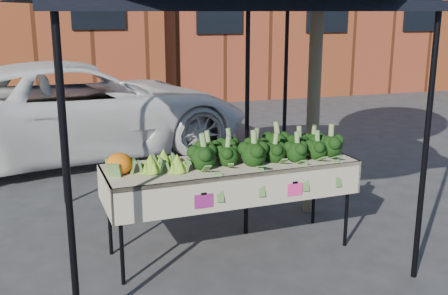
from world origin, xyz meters
TOP-DOWN VIEW (x-y plane):
  - ground at (0.00, 0.00)m, footprint 90.00×90.00m
  - table at (-0.01, -0.02)m, footprint 2.44×0.93m
  - canopy at (-0.07, 0.40)m, footprint 3.16×3.16m
  - broccoli_heap at (0.35, 0.00)m, footprint 1.57×0.60m
  - romanesco_cluster at (-0.68, -0.04)m, footprint 0.46×0.50m
  - cauliflower_pair at (-1.06, -0.07)m, footprint 0.23×0.23m
  - street_tree at (1.22, 0.71)m, footprint 2.18×2.18m

SIDE VIEW (x-z plane):
  - ground at x=0.00m, z-range 0.00..0.00m
  - table at x=-0.01m, z-range 0.00..0.90m
  - cauliflower_pair at x=-1.06m, z-range 0.90..1.11m
  - romanesco_cluster at x=-0.68m, z-range 0.90..1.13m
  - broccoli_heap at x=0.35m, z-range 0.90..1.20m
  - canopy at x=-0.07m, z-range 0.00..2.74m
  - street_tree at x=1.22m, z-range 0.00..4.29m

